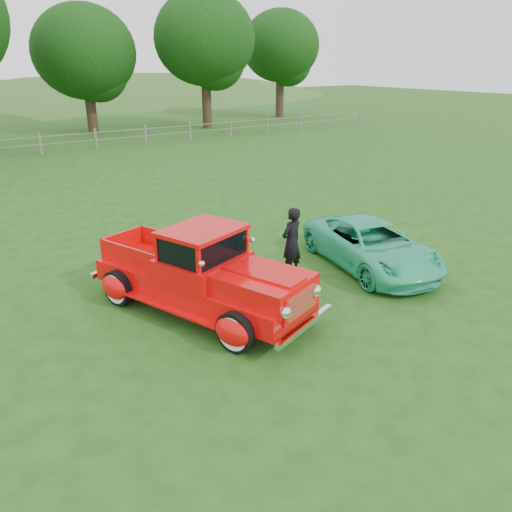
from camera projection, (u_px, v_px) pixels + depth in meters
ground at (293, 314)px, 10.09m from camera, size 140.00×140.00×0.00m
fence_line at (40, 143)px, 26.80m from camera, size 48.00×0.12×1.20m
tree_near_east at (84, 52)px, 33.09m from camera, size 6.80×6.80×8.33m
tree_mid_east at (204, 39)px, 35.39m from camera, size 7.20×7.20×9.44m
tree_far_east at (281, 46)px, 42.52m from camera, size 6.60×6.60×8.86m
red_pickup at (202, 274)px, 10.00m from camera, size 3.41×5.28×1.78m
teal_sedan at (371, 245)px, 12.22m from camera, size 2.69×4.40×1.14m
man at (291, 242)px, 11.63m from camera, size 0.68×0.53×1.67m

